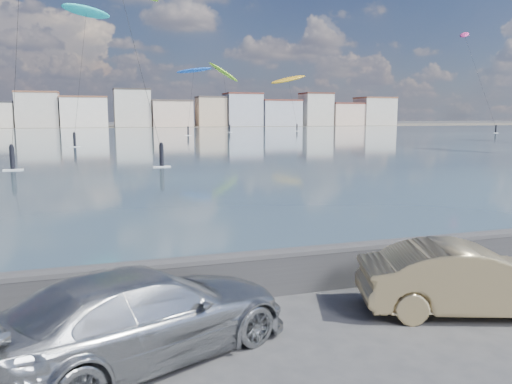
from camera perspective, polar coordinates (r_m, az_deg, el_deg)
ground at (r=9.10m, az=1.81°, el=-17.90°), size 700.00×700.00×0.00m
bay_water at (r=99.28m, az=-16.33°, el=6.00°), size 500.00×177.00×0.00m
far_shore_strip at (r=207.72m, az=-17.22°, el=7.19°), size 500.00×60.00×0.00m
seawall at (r=11.27m, az=-2.85°, el=-9.36°), size 400.00×0.36×1.08m
far_buildings at (r=193.71m, az=-16.85°, el=8.90°), size 240.79×13.26×14.60m
car_silver at (r=8.83m, az=-12.70°, el=-13.48°), size 5.74×4.12×1.54m
car_champagne at (r=11.37m, az=23.09°, el=-9.15°), size 4.67×2.90×1.45m
kitesurfer_2 at (r=78.96m, az=-18.84°, el=18.69°), size 7.71×11.03×19.87m
kitesurfer_7 at (r=141.33m, az=-3.73°, el=13.44°), size 8.47×17.03×19.03m
kitesurfer_9 at (r=142.21m, az=3.71°, el=12.66°), size 10.28×8.37×16.04m
kitesurfer_11 at (r=113.56m, az=-7.14°, el=13.50°), size 8.19×9.99×14.96m
kitesurfer_12 at (r=142.11m, az=22.77°, el=16.06°), size 6.93×15.57×25.96m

